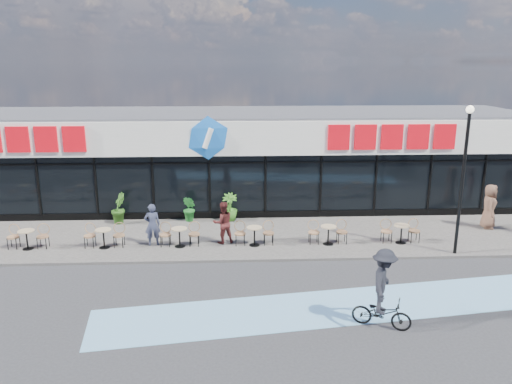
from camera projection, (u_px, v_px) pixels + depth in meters
ground at (201, 288)px, 15.90m from camera, size 120.00×120.00×0.00m
sidewalk at (208, 238)px, 20.23m from camera, size 44.00×5.00×0.10m
bike_lane at (334, 307)px, 14.62m from camera, size 14.17×4.13×0.01m
building at (212, 157)px, 24.90m from camera, size 30.60×6.57×4.75m
lamp_post at (464, 169)px, 17.68m from camera, size 0.28×0.28×5.43m
bistro_set_2 at (28, 237)px, 18.87m from camera, size 1.54×0.62×0.90m
bistro_set_3 at (104, 236)px, 19.00m from camera, size 1.54×0.62×0.90m
bistro_set_4 at (180, 234)px, 19.12m from camera, size 1.54×0.62×0.90m
bistro_set_5 at (254, 233)px, 19.25m from camera, size 1.54×0.62×0.90m
bistro_set_6 at (328, 232)px, 19.37m from camera, size 1.54×0.62×0.90m
bistro_set_7 at (401, 231)px, 19.50m from camera, size 1.54×0.62×0.90m
potted_plant_left at (118, 208)px, 21.81m from camera, size 0.61×0.74×1.33m
potted_plant_mid at (190, 209)px, 22.04m from camera, size 0.78×0.81×1.15m
potted_plant_right at (230, 207)px, 22.16m from camera, size 0.75×0.75×1.23m
patron_left at (152, 225)px, 19.10m from camera, size 0.67×0.51×1.65m
patron_right at (223, 223)px, 19.35m from camera, size 0.96×0.84×1.66m
pedestrian_b at (489, 206)px, 21.05m from camera, size 0.92×1.09×1.91m
cyclist_a at (383, 292)px, 13.28m from camera, size 1.68×1.33×2.24m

